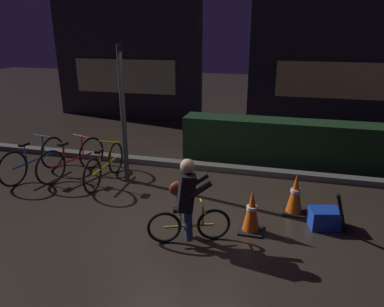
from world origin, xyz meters
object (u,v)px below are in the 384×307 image
cyclist (187,201)px  street_post (123,116)px  parked_bike_left_mid (72,159)px  closed_umbrella (341,214)px  traffic_cone_near (252,211)px  blue_crate (324,218)px  parked_bike_leftmost (34,160)px  parked_bike_center_left (105,166)px  traffic_cone_far (295,194)px

cyclist → street_post: bearing=112.6°
parked_bike_left_mid → closed_umbrella: parked_bike_left_mid is taller
traffic_cone_near → street_post: bearing=153.5°
street_post → blue_crate: 3.96m
street_post → parked_bike_leftmost: 2.15m
street_post → parked_bike_left_mid: bearing=-176.4°
cyclist → closed_umbrella: cyclist is taller
street_post → parked_bike_center_left: 1.05m
parked_bike_leftmost → cyclist: bearing=-104.1°
closed_umbrella → parked_bike_leftmost: bearing=-65.3°
parked_bike_center_left → closed_umbrella: (4.23, -0.96, 0.04)m
street_post → blue_crate: size_ratio=5.96×
cyclist → closed_umbrella: bearing=-5.3°
parked_bike_leftmost → closed_umbrella: (5.76, -0.85, 0.02)m
parked_bike_center_left → cyclist: 2.66m
traffic_cone_near → blue_crate: bearing=20.5°
parked_bike_leftmost → cyclist: cyclist is taller
parked_bike_left_mid → blue_crate: 4.92m
parked_bike_left_mid → street_post: bearing=-69.1°
traffic_cone_near → cyclist: cyclist is taller
closed_umbrella → traffic_cone_near: bearing=-50.1°
traffic_cone_far → closed_umbrella: size_ratio=0.82×
parked_bike_center_left → blue_crate: 4.11m
blue_crate → traffic_cone_far: bearing=141.1°
traffic_cone_far → cyclist: bearing=-140.1°
parked_bike_leftmost → traffic_cone_far: size_ratio=2.48×
parked_bike_center_left → cyclist: (2.12, -1.59, 0.28)m
parked_bike_left_mid → blue_crate: bearing=-82.4°
parked_bike_center_left → traffic_cone_far: size_ratio=2.38×
parked_bike_leftmost → blue_crate: parked_bike_leftmost is taller
traffic_cone_far → closed_umbrella: (0.63, -0.61, 0.05)m
street_post → parked_bike_left_mid: (-1.16, -0.07, -0.95)m
street_post → parked_bike_left_mid: street_post is taller
parked_bike_leftmost → parked_bike_center_left: 1.54m
street_post → parked_bike_leftmost: size_ratio=1.51×
parked_bike_left_mid → blue_crate: size_ratio=3.78×
parked_bike_leftmost → blue_crate: 5.61m
street_post → blue_crate: (3.68, -0.90, -1.16)m
parked_bike_center_left → parked_bike_leftmost: bearing=92.6°
traffic_cone_near → traffic_cone_far: size_ratio=0.97×
closed_umbrella → street_post: bearing=-73.5°
cyclist → parked_bike_left_mid: bearing=127.7°
traffic_cone_far → cyclist: size_ratio=0.56×
blue_crate → closed_umbrella: size_ratio=0.52×
cyclist → blue_crate: bearing=2.7°
parked_bike_leftmost → street_post: bearing=-73.0°
traffic_cone_near → blue_crate: traffic_cone_near is taller
parked_bike_leftmost → traffic_cone_far: bearing=-84.7°
parked_bike_left_mid → traffic_cone_near: parked_bike_left_mid is taller
closed_umbrella → parked_bike_left_mid: bearing=-69.0°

